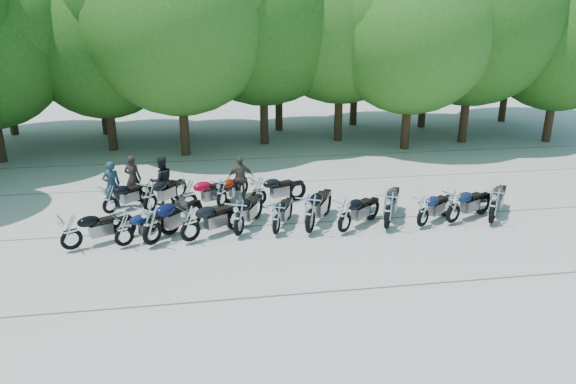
{
  "coord_description": "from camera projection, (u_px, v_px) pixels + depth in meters",
  "views": [
    {
      "loc": [
        -2.4,
        -13.81,
        6.29
      ],
      "look_at": [
        0.0,
        1.5,
        1.1
      ],
      "focal_mm": 32.0,
      "sensor_mm": 36.0,
      "label": 1
    }
  ],
  "objects": [
    {
      "name": "rider_2",
      "position": [
        241.0,
        178.0,
        18.78
      ],
      "size": [
        1.0,
        0.5,
        1.64
      ],
      "primitive_type": "imported",
      "rotation": [
        0.0,
        0.0,
        3.25
      ],
      "color": "#4F4039",
      "rests_on": "ground"
    },
    {
      "name": "tree_6",
      "position": [
        413.0,
        31.0,
        24.68
      ],
      "size": [
        8.0,
        8.0,
        9.82
      ],
      "color": "#3A2614",
      "rests_on": "ground"
    },
    {
      "name": "motorcycle_13",
      "position": [
        150.0,
        196.0,
        17.39
      ],
      "size": [
        1.85,
        2.25,
        1.28
      ],
      "primitive_type": null,
      "rotation": [
        0.0,
        0.0,
        2.54
      ],
      "color": "black",
      "rests_on": "ground"
    },
    {
      "name": "tree_14",
      "position": [
        429.0,
        29.0,
        30.08
      ],
      "size": [
        8.02,
        8.02,
        9.84
      ],
      "color": "#3A2614",
      "rests_on": "ground"
    },
    {
      "name": "tree_8",
      "position": [
        563.0,
        37.0,
        26.37
      ],
      "size": [
        7.53,
        7.53,
        9.25
      ],
      "color": "#3A2614",
      "rests_on": "ground"
    },
    {
      "name": "motorcycle_11",
      "position": [
        494.0,
        205.0,
        16.39
      ],
      "size": [
        2.12,
        2.4,
        1.39
      ],
      "primitive_type": null,
      "rotation": [
        0.0,
        0.0,
        2.47
      ],
      "color": "black",
      "rests_on": "ground"
    },
    {
      "name": "motorcycle_5",
      "position": [
        276.0,
        218.0,
        15.59
      ],
      "size": [
        1.41,
        2.18,
        1.18
      ],
      "primitive_type": null,
      "rotation": [
        0.0,
        0.0,
        2.74
      ],
      "color": "black",
      "rests_on": "ground"
    },
    {
      "name": "motorcycle_10",
      "position": [
        454.0,
        206.0,
        16.45
      ],
      "size": [
        2.32,
        1.65,
        1.28
      ],
      "primitive_type": null,
      "rotation": [
        0.0,
        0.0,
        2.05
      ],
      "color": "#0C1B38",
      "rests_on": "ground"
    },
    {
      "name": "motorcycle_1",
      "position": [
        124.0,
        229.0,
        14.77
      ],
      "size": [
        2.06,
        1.61,
        1.16
      ],
      "primitive_type": null,
      "rotation": [
        0.0,
        0.0,
        2.13
      ],
      "color": "#0E1A3F",
      "rests_on": "ground"
    },
    {
      "name": "tree_10",
      "position": [
        96.0,
        33.0,
        28.17
      ],
      "size": [
        7.78,
        7.78,
        9.55
      ],
      "color": "#3A2614",
      "rests_on": "ground"
    },
    {
      "name": "motorcycle_7",
      "position": [
        345.0,
        215.0,
        15.71
      ],
      "size": [
        2.14,
        1.97,
        1.26
      ],
      "primitive_type": null,
      "rotation": [
        0.0,
        0.0,
        2.28
      ],
      "color": "black",
      "rests_on": "ground"
    },
    {
      "name": "rider_1",
      "position": [
        162.0,
        181.0,
        18.23
      ],
      "size": [
        1.04,
        0.93,
        1.77
      ],
      "primitive_type": "imported",
      "rotation": [
        0.0,
        0.0,
        3.51
      ],
      "color": "black",
      "rests_on": "ground"
    },
    {
      "name": "tree_4",
      "position": [
        263.0,
        13.0,
        25.52
      ],
      "size": [
        9.13,
        9.13,
        11.2
      ],
      "color": "#3A2614",
      "rests_on": "ground"
    },
    {
      "name": "tree_2",
      "position": [
        102.0,
        42.0,
        24.56
      ],
      "size": [
        7.31,
        7.31,
        8.97
      ],
      "color": "#3A2614",
      "rests_on": "ground"
    },
    {
      "name": "tree_7",
      "position": [
        475.0,
        18.0,
        25.94
      ],
      "size": [
        8.79,
        8.79,
        10.79
      ],
      "color": "#3A2614",
      "rests_on": "ground"
    },
    {
      "name": "motorcycle_4",
      "position": [
        239.0,
        217.0,
        15.46
      ],
      "size": [
        1.63,
        2.44,
        1.33
      ],
      "primitive_type": null,
      "rotation": [
        0.0,
        0.0,
        2.71
      ],
      "color": "black",
      "rests_on": "ground"
    },
    {
      "name": "motorcycle_14",
      "position": [
        188.0,
        195.0,
        17.48
      ],
      "size": [
        2.36,
        1.66,
        1.29
      ],
      "primitive_type": null,
      "rotation": [
        0.0,
        0.0,
        2.04
      ],
      "color": "maroon",
      "rests_on": "ground"
    },
    {
      "name": "rider_0",
      "position": [
        112.0,
        185.0,
        17.86
      ],
      "size": [
        0.73,
        0.62,
        1.71
      ],
      "primitive_type": "imported",
      "rotation": [
        0.0,
        0.0,
        3.54
      ],
      "color": "#1D313E",
      "rests_on": "ground"
    },
    {
      "name": "motorcycle_15",
      "position": [
        222.0,
        192.0,
        17.91
      ],
      "size": [
        1.68,
        2.09,
        1.18
      ],
      "primitive_type": null,
      "rotation": [
        0.0,
        0.0,
        2.56
      ],
      "color": "maroon",
      "rests_on": "ground"
    },
    {
      "name": "motorcycle_8",
      "position": [
        388.0,
        209.0,
        15.94
      ],
      "size": [
        1.83,
        2.59,
        1.42
      ],
      "primitive_type": null,
      "rotation": [
        0.0,
        0.0,
        2.67
      ],
      "color": "black",
      "rests_on": "ground"
    },
    {
      "name": "motorcycle_16",
      "position": [
        258.0,
        191.0,
        17.95
      ],
      "size": [
        2.31,
        1.44,
        1.25
      ],
      "primitive_type": null,
      "rotation": [
        0.0,
        0.0,
        1.95
      ],
      "color": "black",
      "rests_on": "ground"
    },
    {
      "name": "motorcycle_6",
      "position": [
        310.0,
        213.0,
        15.64
      ],
      "size": [
        1.9,
        2.64,
        1.45
      ],
      "primitive_type": null,
      "rotation": [
        0.0,
        0.0,
        2.65
      ],
      "color": "black",
      "rests_on": "ground"
    },
    {
      "name": "motorcycle_12",
      "position": [
        110.0,
        199.0,
        17.29
      ],
      "size": [
        1.9,
        1.88,
        1.16
      ],
      "primitive_type": null,
      "rotation": [
        0.0,
        0.0,
        2.35
      ],
      "color": "black",
      "rests_on": "ground"
    },
    {
      "name": "tree_13",
      "position": [
        357.0,
        25.0,
        30.72
      ],
      "size": [
        8.31,
        8.31,
        10.2
      ],
      "color": "#3A2614",
      "rests_on": "ground"
    },
    {
      "name": "motorcycle_0",
      "position": [
        71.0,
        232.0,
        14.53
      ],
      "size": [
        2.21,
        1.62,
        1.22
      ],
      "primitive_type": null,
      "rotation": [
        0.0,
        0.0,
        2.08
      ],
      "color": "black",
      "rests_on": "ground"
    },
    {
      "name": "motorcycle_2",
      "position": [
        151.0,
        224.0,
        14.8
      ],
      "size": [
        2.21,
        2.48,
        1.45
      ],
      "primitive_type": null,
      "rotation": [
        0.0,
        0.0,
        2.47
      ],
      "color": "black",
      "rests_on": "ground"
    },
    {
      "name": "rider_3",
      "position": [
        133.0,
        178.0,
        18.58
      ],
      "size": [
        0.72,
        0.58,
        1.71
      ],
      "primitive_type": "imported",
      "rotation": [
        0.0,
        0.0,
        2.83
      ],
      "color": "black",
      "rests_on": "ground"
    },
    {
      "name": "tree_5",
      "position": [
        342.0,
        15.0,
        26.25
      ],
      "size": [
        9.04,
        9.04,
        11.1
      ],
      "color": "#3A2614",
      "rests_on": "ground"
    },
    {
      "name": "tree_11",
      "position": [
        179.0,
        36.0,
        28.38
      ],
      "size": [
        7.56,
        7.56,
        9.28
      ],
      "color": "#3A2614",
      "rests_on": "ground"
    },
    {
      "name": "motorcycle_3",
      "position": [
        190.0,
        223.0,
        15.05
      ],
      "size": [
        2.31,
        1.84,
        1.3
      ],
      "primitive_type": null,
      "rotation": [
        0.0,
        0.0,
        2.15
      ],
      "color": "black",
      "rests_on": "ground"
    },
    {
      "name": "tree_12",
      "position": [
        278.0,
        31.0,
        29.16
      ],
      "size": [
        7.88,
        7.88,
        9.67
      ],
      "color": "#3A2614",
      "rests_on": "ground"
    },
    {
      "name": "motorcycle_9",
      "position": [
        423.0,
        210.0,
        16.17
      ],
      "size": [
        2.1,
        1.8,
        1.21
      ],
      "primitive_type": null,
      "rotation": [
        0.0,
        0.0,
        2.22
      ],
      "color": "#0E1B3E",
      "rests_on": "ground"
    },
    {
      "name": "tree_15",
      "position": [
        516.0,
        8.0,
        31.44
      ],
      "size": [
        9.67,
        9.67,
        11.86
      ],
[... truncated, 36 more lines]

